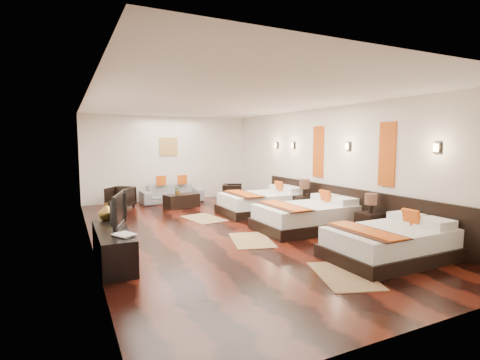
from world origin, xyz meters
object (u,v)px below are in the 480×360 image
bed_far (264,203)px  figurine (107,211)px  bed_mid (308,216)px  nightstand_a (370,222)px  nightstand_b (304,204)px  tv_console (113,246)px  armchair_right (232,193)px  bed_near (391,243)px  coffee_table (182,201)px  table_plant (178,190)px  sofa (172,193)px  book (117,237)px  armchair_left (121,197)px  tv (114,210)px

bed_far → figurine: bed_far is taller
bed_mid → figurine: size_ratio=7.22×
nightstand_a → nightstand_b: bearing=90.0°
tv_console → armchair_right: (4.29, 4.70, 0.02)m
bed_near → coffee_table: bearing=105.8°
tv_console → coffee_table: (2.45, 4.34, -0.08)m
tv_console → table_plant: table_plant is taller
sofa → table_plant: (-0.14, -1.12, 0.25)m
bed_far → nightstand_a: size_ratio=2.53×
sofa → coffee_table: (0.00, -1.05, -0.09)m
nightstand_a → book: nightstand_a is taller
armchair_left → nightstand_a: bearing=-17.3°
figurine → table_plant: 4.18m
tv_console → armchair_left: size_ratio=2.59×
armchair_left → tv_console: bearing=-62.6°
bed_far → coffee_table: (-1.75, 1.88, -0.10)m
bed_mid → bed_far: size_ratio=0.98×
figurine → table_plant: bearing=56.3°
figurine → coffee_table: bearing=55.4°
nightstand_b → coffee_table: size_ratio=0.98×
bed_near → coffee_table: 6.40m
nightstand_a → tv: tv is taller
bed_mid → table_plant: 4.24m
tv → coffee_table: 4.86m
nightstand_a → armchair_left: (-4.14, 5.66, 0.00)m
tv_console → figurine: figurine is taller
sofa → table_plant: table_plant is taller
armchair_right → armchair_left: bearing=111.0°
book → armchair_right: 6.79m
armchair_right → coffee_table: (-1.84, -0.36, -0.09)m
bed_near → book: size_ratio=6.24×
armchair_left → table_plant: 1.71m
coffee_table → sofa: bearing=90.0°
bed_mid → armchair_right: bed_mid is taller
tv → nightstand_a: bearing=-81.2°
sofa → table_plant: size_ratio=7.13×
bed_mid → bed_far: bearing=90.0°
tv_console → book: (0.00, -0.56, 0.29)m
bed_far → nightstand_b: size_ratio=2.32×
nightstand_b → nightstand_a: bearing=-90.0°
book → tv_console: bearing=90.0°
tv → sofa: size_ratio=0.50×
armchair_left → armchair_right: size_ratio=1.09×
bed_far → table_plant: (-1.89, 1.80, 0.24)m
table_plant → nightstand_b: bearing=-45.0°
book → bed_far: bearing=35.8°
nightstand_b → tv: bearing=-163.2°
coffee_table → table_plant: size_ratio=3.62×
bed_mid → nightstand_b: nightstand_b is taller
nightstand_a → table_plant: bearing=118.2°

